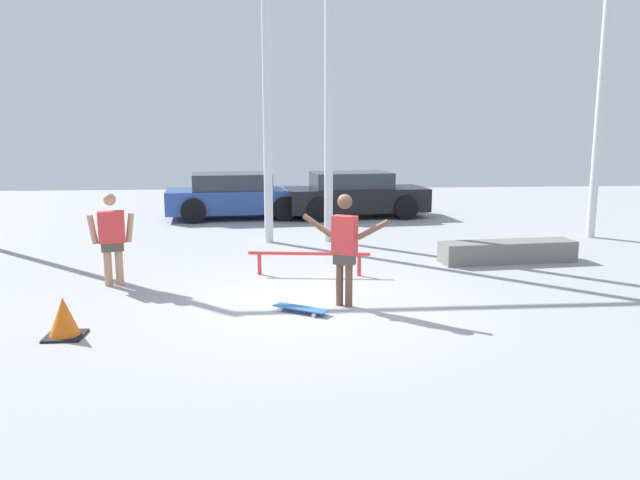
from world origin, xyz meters
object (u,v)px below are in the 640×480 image
grind_rail (309,257)px  bystander (112,236)px  parked_car_black (355,195)px  skateboard (301,308)px  parked_car_blue (236,196)px  grind_box (508,252)px  skateboarder (345,243)px  traffic_cone (64,318)px

grind_rail → bystander: bearing=-172.2°
parked_car_black → skateboard: bearing=-108.4°
grind_rail → parked_car_blue: bearing=102.6°
skateboard → parked_car_black: (2.11, 9.60, 0.59)m
parked_car_blue → parked_car_black: parked_car_black is taller
grind_box → parked_car_blue: (-5.63, 6.58, 0.44)m
skateboard → grind_rail: size_ratio=0.37×
skateboarder → bystander: bearing=-170.9°
skateboard → grind_box: grind_box is taller
skateboarder → parked_car_black: skateboarder is taller
skateboarder → parked_car_black: size_ratio=0.39×
grind_box → parked_car_black: size_ratio=0.64×
grind_box → parked_car_blue: 8.67m
skateboarder → skateboard: size_ratio=2.09×
skateboarder → grind_box: bearing=69.8°
grind_rail → traffic_cone: bearing=-136.7°
parked_car_black → grind_box: bearing=-77.7°
skateboarder → parked_car_black: bearing=112.9°
grind_box → bystander: 7.43m
grind_rail → parked_car_black: 7.54m
grind_box → bystander: (-7.29, -1.26, 0.63)m
traffic_cone → parked_car_black: bearing=63.7°
traffic_cone → parked_car_blue: bearing=81.0°
traffic_cone → skateboarder: bearing=16.7°
skateboarder → parked_car_blue: size_ratio=0.39×
skateboard → grind_rail: (0.27, 2.30, 0.27)m
grind_box → skateboarder: bearing=-142.0°
grind_rail → parked_car_blue: parked_car_blue is taller
parked_car_blue → skateboarder: bearing=-83.4°
parked_car_black → traffic_cone: (-5.14, -10.41, -0.40)m
skateboard → skateboarder: bearing=57.9°
skateboard → traffic_cone: (-3.03, -0.81, 0.19)m
traffic_cone → bystander: bearing=90.2°
skateboarder → parked_car_black: 9.42m
skateboard → bystander: bearing=-177.2°
grind_rail → parked_car_blue: 7.58m
skateboarder → bystander: (-3.71, 1.54, -0.11)m
parked_car_blue → traffic_cone: 10.63m
parked_car_blue → parked_car_black: (3.49, -0.08, 0.01)m
traffic_cone → grind_box: bearing=28.3°
grind_rail → bystander: 3.38m
skateboard → parked_car_black: bearing=111.6°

